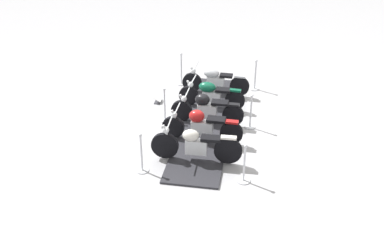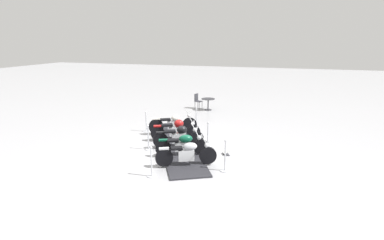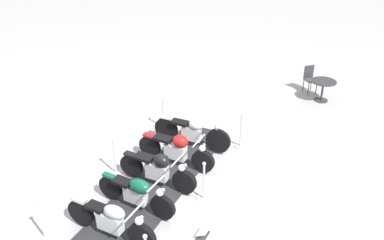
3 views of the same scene
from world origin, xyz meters
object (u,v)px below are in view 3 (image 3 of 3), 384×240
object	(u,v)px
motorcycle_maroon	(177,149)
info_placard	(203,234)
stanchion_left_rear	(163,119)
stanchion_right_rear	(241,136)
cafe_chair_near_table	(310,77)
stanchion_right_mid	(204,188)
motorcycle_chrome	(111,220)
motorcycle_cream	(192,132)
motorcycle_black	(158,169)
motorcycle_forest	(137,192)
cafe_table	(323,86)
stanchion_left_front	(43,226)
stanchion_left_mid	(115,161)

from	to	relation	value
motorcycle_maroon	info_placard	bearing A→B (deg)	-49.54
motorcycle_maroon	info_placard	size ratio (longest dim) A/B	5.14
stanchion_left_rear	info_placard	bearing A→B (deg)	-113.57
stanchion_right_rear	cafe_chair_near_table	xyz separation A→B (m)	(4.66, 1.32, 0.21)
stanchion_right_mid	stanchion_left_rear	size ratio (longest dim) A/B	1.03
motorcycle_chrome	motorcycle_cream	world-z (taller)	motorcycle_cream
motorcycle_black	stanchion_right_rear	world-z (taller)	stanchion_right_rear
motorcycle_forest	stanchion_right_mid	xyz separation A→B (m)	(1.47, -0.62, -0.17)
motorcycle_chrome	info_placard	bearing A→B (deg)	28.94
motorcycle_black	motorcycle_cream	world-z (taller)	motorcycle_cream
info_placard	stanchion_right_rear	bearing A→B (deg)	-172.68
motorcycle_cream	stanchion_right_mid	xyz separation A→B (m)	(-1.20, -2.04, -0.19)
stanchion_left_rear	stanchion_right_mid	bearing A→B (deg)	-108.36
motorcycle_cream	cafe_table	world-z (taller)	motorcycle_cream
motorcycle_cream	stanchion_right_mid	bearing A→B (deg)	-59.31
info_placard	motorcycle_forest	bearing A→B (deg)	-94.47
stanchion_left_front	cafe_table	bearing A→B (deg)	4.18
motorcycle_forest	motorcycle_cream	distance (m)	3.02
motorcycle_black	stanchion_left_front	xyz separation A→B (m)	(-2.94, -0.08, -0.16)
motorcycle_chrome	stanchion_right_rear	world-z (taller)	stanchion_right_rear
stanchion_right_mid	cafe_table	bearing A→B (deg)	14.66
info_placard	cafe_table	xyz separation A→B (m)	(7.53, 2.73, 0.51)
motorcycle_forest	cafe_chair_near_table	world-z (taller)	cafe_chair_near_table
motorcycle_cream	stanchion_left_rear	bearing A→B (deg)	152.98
motorcycle_forest	cafe_chair_near_table	distance (m)	8.68
stanchion_right_mid	stanchion_left_rear	distance (m)	3.67
motorcycle_cream	motorcycle_black	bearing A→B (deg)	-91.01
motorcycle_black	stanchion_right_rear	size ratio (longest dim) A/B	1.84
stanchion_right_rear	cafe_chair_near_table	distance (m)	4.84
motorcycle_maroon	stanchion_left_front	world-z (taller)	stanchion_left_front
motorcycle_maroon	motorcycle_forest	bearing A→B (deg)	-88.08
motorcycle_cream	stanchion_right_rear	size ratio (longest dim) A/B	1.95
motorcycle_chrome	info_placard	world-z (taller)	motorcycle_chrome
motorcycle_maroon	cafe_table	size ratio (longest dim) A/B	2.38
motorcycle_maroon	cafe_chair_near_table	distance (m)	6.76
stanchion_right_rear	cafe_chair_near_table	bearing A→B (deg)	15.82
stanchion_left_mid	cafe_table	distance (m)	7.95
stanchion_right_rear	motorcycle_forest	bearing A→B (deg)	-170.84
motorcycle_chrome	stanchion_left_rear	xyz separation A→B (m)	(3.51, 3.33, -0.18)
motorcycle_chrome	motorcycle_forest	size ratio (longest dim) A/B	1.06
motorcycle_chrome	cafe_chair_near_table	size ratio (longest dim) A/B	2.09
motorcycle_black	motorcycle_cream	distance (m)	2.01
stanchion_right_rear	stanchion_right_mid	size ratio (longest dim) A/B	1.01
motorcycle_maroon	stanchion_left_mid	distance (m)	1.65
stanchion_left_front	cafe_table	world-z (taller)	stanchion_left_front
cafe_chair_near_table	cafe_table	bearing A→B (deg)	-0.00
cafe_table	cafe_chair_near_table	xyz separation A→B (m)	(0.25, 0.79, -0.01)
cafe_chair_near_table	motorcycle_maroon	bearing A→B (deg)	-63.84
stanchion_right_rear	info_placard	size ratio (longest dim) A/B	2.68
stanchion_right_mid	cafe_table	distance (m)	6.98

